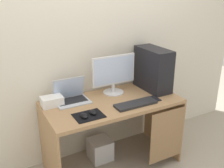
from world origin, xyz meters
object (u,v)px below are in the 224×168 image
mouse_right (84,116)px  monitor (114,74)px  laptop (71,97)px  cell_phone (155,99)px  pc_tower (153,69)px  mouse_left (93,112)px  subwoofer (100,149)px  keyboard (136,104)px  projector (52,101)px

mouse_right → monitor: bearing=36.5°
laptop → cell_phone: laptop is taller
pc_tower → mouse_right: 0.98m
monitor → mouse_left: monitor is taller
mouse_left → subwoofer: bearing=55.8°
keyboard → projector: bearing=152.5°
laptop → keyboard: (0.51, -0.38, -0.04)m
pc_tower → subwoofer: (-0.62, 0.06, -0.85)m
pc_tower → mouse_left: size_ratio=4.74×
projector → subwoofer: bearing=-4.9°
pc_tower → mouse_right: (-0.92, -0.27, -0.21)m
laptop → cell_phone: (0.76, -0.35, -0.04)m
projector → subwoofer: size_ratio=0.86×
laptop → keyboard: laptop is taller
mouse_right → mouse_left: bearing=14.7°
laptop → mouse_left: 0.37m
mouse_right → cell_phone: bearing=2.2°
monitor → laptop: (-0.47, 0.02, -0.16)m
monitor → cell_phone: size_ratio=3.71×
keyboard → cell_phone: bearing=5.9°
pc_tower → monitor: pc_tower is taller
keyboard → cell_phone: (0.25, 0.03, -0.01)m
mouse_left → mouse_right: 0.10m
mouse_right → projector: bearing=114.6°
projector → subwoofer: (0.48, -0.04, -0.67)m
pc_tower → mouse_right: pc_tower is taller
pc_tower → monitor: bearing=167.7°
projector → cell_phone: projector is taller
projector → mouse_right: (0.17, -0.37, -0.02)m
keyboard → mouse_right: 0.54m
mouse_left → pc_tower: bearing=16.6°
pc_tower → keyboard: pc_tower is taller
subwoofer → monitor: bearing=9.8°
monitor → subwoofer: (-0.19, -0.03, -0.84)m
mouse_left → cell_phone: bearing=0.4°
monitor → laptop: size_ratio=1.48×
monitor → subwoofer: bearing=-170.2°
projector → cell_phone: (0.95, -0.34, -0.04)m
projector → keyboard: size_ratio=0.48×
monitor → pc_tower: bearing=-12.3°
keyboard → subwoofer: (-0.23, 0.33, -0.64)m
pc_tower → projector: pc_tower is taller
pc_tower → keyboard: size_ratio=1.08×
monitor → mouse_left: size_ratio=5.03×
pc_tower → mouse_left: bearing=-163.4°
pc_tower → monitor: (-0.43, 0.09, -0.02)m
laptop → subwoofer: size_ratio=1.40×
monitor → keyboard: bearing=-83.3°
pc_tower → mouse_left: pc_tower is taller
keyboard → mouse_right: size_ratio=4.38×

